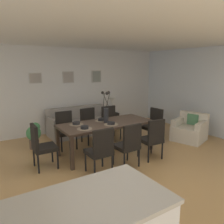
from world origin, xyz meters
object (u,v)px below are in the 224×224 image
dining_chair_head_west (41,144)px  dining_chair_head_east (153,124)px  dining_chair_near_left (101,149)px  bowl_far_right (102,119)px  dining_table (106,125)px  bowl_near_right (76,123)px  dining_chair_far_right (90,124)px  bowl_far_left (111,123)px  dining_chair_near_right (65,128)px  sofa (80,125)px  side_table (112,120)px  centerpiece_vase (106,111)px  framed_picture_center (68,77)px  table_lamp (112,102)px  bowl_near_left (85,127)px  dining_chair_far_left (129,143)px  dining_chair_mid_right (110,121)px  potted_plant (34,134)px  framed_picture_left (35,78)px  dining_chair_mid_left (153,137)px  framed_picture_right (96,76)px  armchair (190,130)px

dining_chair_head_west → dining_chair_head_east: size_ratio=1.00×
dining_chair_near_left → bowl_far_right: 1.30m
dining_table → bowl_near_right: (-0.66, 0.21, 0.11)m
dining_chair_far_right → bowl_far_left: dining_chair_far_right is taller
dining_chair_near_right → dining_chair_far_right: same height
sofa → side_table: size_ratio=3.67×
centerpiece_vase → framed_picture_center: framed_picture_center is taller
dining_chair_near_right → framed_picture_center: bearing=64.1°
bowl_far_right → table_lamp: 2.06m
dining_chair_far_right → bowl_near_left: dining_chair_far_right is taller
bowl_far_left → side_table: (1.31, 2.02, -0.52)m
bowl_far_left → dining_chair_far_left: bearing=-92.1°
dining_chair_near_right → side_table: (2.00, 0.95, -0.25)m
bowl_near_right → dining_chair_mid_right: bearing=27.0°
dining_chair_mid_right → sofa: size_ratio=0.48×
table_lamp → dining_chair_head_west: bearing=-147.3°
dining_chair_far_right → potted_plant: dining_chair_far_right is taller
centerpiece_vase → framed_picture_center: 2.36m
bowl_far_right → framed_picture_left: bearing=115.9°
dining_chair_near_right → bowl_far_right: size_ratio=5.41×
bowl_far_right → bowl_near_left: bearing=-147.0°
dining_chair_mid_left → potted_plant: size_ratio=1.37×
potted_plant → framed_picture_right: bearing=24.0°
dining_chair_head_west → bowl_far_right: 1.57m
dining_chair_mid_right → framed_picture_center: (-0.68, 1.37, 1.20)m
dining_table → dining_chair_near_left: size_ratio=2.39×
dining_chair_near_right → bowl_far_left: 1.30m
bowl_near_left → side_table: (1.97, 2.02, -0.52)m
bowl_near_right → dining_chair_head_west: bearing=-164.9°
framed_picture_right → dining_chair_mid_left: bearing=-96.0°
dining_chair_near_right → bowl_far_left: dining_chair_near_right is taller
dining_chair_mid_right → bowl_far_left: bearing=-121.4°
dining_chair_near_right → potted_plant: bearing=153.3°
centerpiece_vase → dining_chair_far_left: bearing=-91.6°
side_table → table_lamp: bearing=90.0°
dining_chair_mid_left → bowl_near_right: (-1.32, 1.09, 0.27)m
dining_chair_far_right → bowl_far_right: size_ratio=5.41×
dining_chair_near_right → framed_picture_left: (-0.31, 1.41, 1.20)m
dining_table → framed_picture_left: 2.68m
dining_chair_head_east → framed_picture_right: framed_picture_right is taller
dining_chair_head_west → dining_chair_head_east: (3.01, 0.00, 0.00)m
dining_chair_far_right → armchair: 2.80m
dining_table → bowl_near_right: bearing=162.0°
dining_chair_mid_left → dining_chair_far_left: bearing=-177.1°
dining_chair_near_left → dining_chair_near_right: 1.73m
dining_chair_head_west → framed_picture_left: (0.54, 2.28, 1.20)m
bowl_near_right → framed_picture_left: (-0.33, 2.05, 0.93)m
dining_chair_head_west → table_lamp: 3.40m
armchair → dining_chair_mid_left: bearing=-166.9°
framed_picture_left → bowl_near_right: bearing=-80.7°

